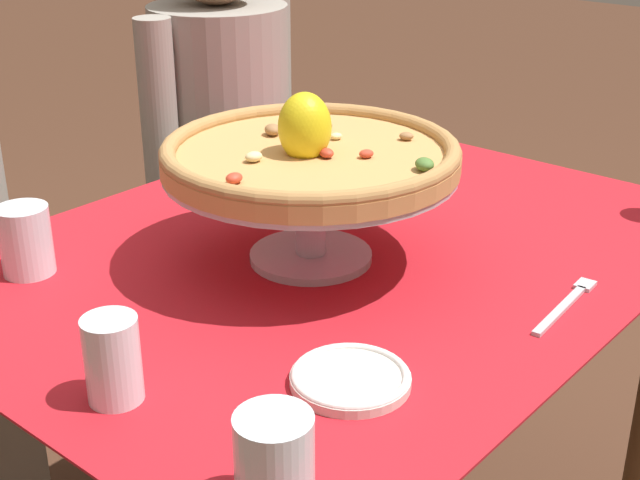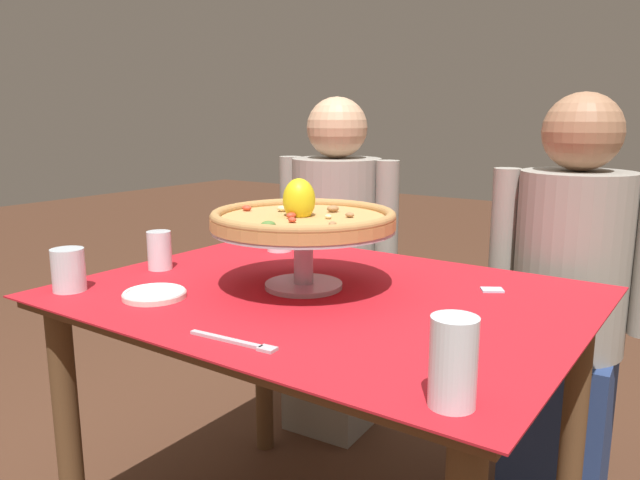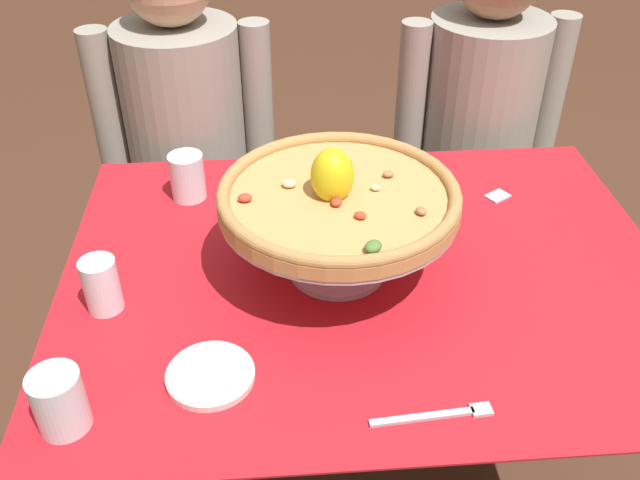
{
  "view_description": "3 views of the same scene",
  "coord_description": "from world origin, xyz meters",
  "views": [
    {
      "loc": [
        -0.98,
        -0.81,
        1.32
      ],
      "look_at": [
        -0.03,
        0.01,
        0.76
      ],
      "focal_mm": 49.88,
      "sensor_mm": 36.0,
      "label": 1
    },
    {
      "loc": [
        0.78,
        -1.14,
        1.15
      ],
      "look_at": [
        -0.05,
        0.06,
        0.85
      ],
      "focal_mm": 34.28,
      "sensor_mm": 36.0,
      "label": 2
    },
    {
      "loc": [
        -0.17,
        -1.03,
        1.57
      ],
      "look_at": [
        -0.09,
        -0.0,
        0.82
      ],
      "focal_mm": 38.64,
      "sensor_mm": 36.0,
      "label": 3
    }
  ],
  "objects": [
    {
      "name": "diner_left",
      "position": [
        -0.4,
        0.67,
        0.58
      ],
      "size": [
        0.47,
        0.34,
        1.21
      ],
      "color": "gray",
      "rests_on": "ground"
    },
    {
      "name": "water_glass_front_right",
      "position": [
        0.48,
        -0.37,
        0.8
      ],
      "size": [
        0.07,
        0.07,
        0.13
      ],
      "color": "white",
      "rests_on": "dining_table"
    },
    {
      "name": "sugar_packet",
      "position": [
        0.32,
        0.23,
        0.75
      ],
      "size": [
        0.06,
        0.06,
        0.0
      ],
      "primitive_type": "cube",
      "rotation": [
        0.0,
        0.0,
        0.56
      ],
      "color": "silver",
      "rests_on": "dining_table"
    },
    {
      "name": "water_glass_front_left",
      "position": [
        -0.5,
        -0.34,
        0.79
      ],
      "size": [
        0.08,
        0.08,
        0.1
      ],
      "color": "silver",
      "rests_on": "dining_table"
    },
    {
      "name": "dining_table",
      "position": [
        0.0,
        0.0,
        0.63
      ],
      "size": [
        1.17,
        0.9,
        0.74
      ],
      "color": "brown",
      "rests_on": "ground"
    },
    {
      "name": "pizza",
      "position": [
        -0.06,
        -0.0,
        0.92
      ],
      "size": [
        0.44,
        0.44,
        0.11
      ],
      "color": "tan",
      "rests_on": "pizza_stand"
    },
    {
      "name": "water_glass_side_left",
      "position": [
        -0.48,
        -0.07,
        0.79
      ],
      "size": [
        0.06,
        0.06,
        0.1
      ],
      "color": "white",
      "rests_on": "dining_table"
    },
    {
      "name": "pizza_stand",
      "position": [
        -0.06,
        -0.0,
        0.85
      ],
      "size": [
        0.43,
        0.43,
        0.15
      ],
      "color": "#B7B7C1",
      "rests_on": "dining_table"
    },
    {
      "name": "water_glass_back_left",
      "position": [
        -0.36,
        0.29,
        0.79
      ],
      "size": [
        0.08,
        0.08,
        0.1
      ],
      "color": "white",
      "rests_on": "dining_table"
    },
    {
      "name": "side_plate",
      "position": [
        -0.29,
        -0.26,
        0.75
      ],
      "size": [
        0.14,
        0.14,
        0.02
      ],
      "color": "silver",
      "rests_on": "dining_table"
    },
    {
      "name": "diner_right",
      "position": [
        0.4,
        0.68,
        0.58
      ],
      "size": [
        0.47,
        0.34,
        1.22
      ],
      "color": "navy",
      "rests_on": "ground"
    },
    {
      "name": "dinner_fork",
      "position": [
        0.06,
        -0.36,
        0.75
      ],
      "size": [
        0.19,
        0.03,
        0.01
      ],
      "color": "#B7B7C1",
      "rests_on": "dining_table"
    }
  ]
}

